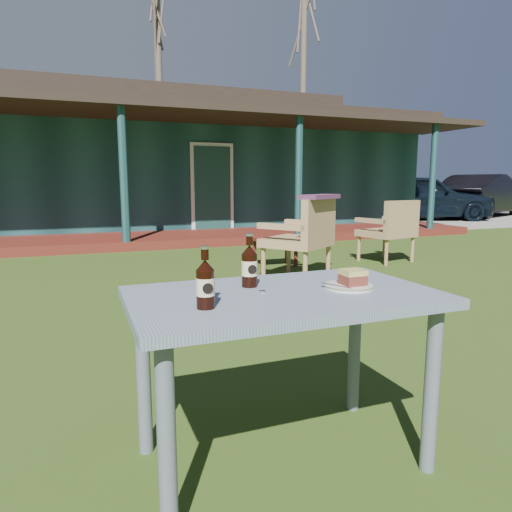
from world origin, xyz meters
name	(u,v)px	position (x,y,z in m)	size (l,w,h in m)	color
ground	(193,339)	(0.00, 0.00, 0.00)	(80.00, 80.00, 0.00)	#334916
pavilion	(106,165)	(0.00, 9.39, 1.61)	(15.80, 8.30, 3.45)	#173B3D
gravel_strip	(446,218)	(10.50, 8.50, 0.01)	(9.00, 6.00, 0.02)	gray
tree_mid	(160,103)	(3.00, 18.50, 4.75)	(0.28, 0.28, 9.50)	brown
tree_right	(303,90)	(9.50, 17.00, 5.50)	(0.28, 0.28, 11.00)	brown
car_near	(420,197)	(9.25, 8.34, 0.72)	(1.70, 4.23, 1.44)	black
car_far	(483,196)	(12.32, 8.77, 0.72)	(1.52, 4.37, 1.44)	black
cafe_table	(283,317)	(0.00, -1.60, 0.62)	(1.20, 0.70, 0.72)	slate
plate	(348,286)	(0.28, -1.63, 0.73)	(0.20, 0.20, 0.01)	silver
cake_slice	(353,277)	(0.30, -1.63, 0.77)	(0.09, 0.09, 0.06)	maroon
fork	(336,286)	(0.22, -1.64, 0.74)	(0.01, 0.14, 0.00)	silver
cola_bottle_near	(249,266)	(-0.09, -1.46, 0.81)	(0.07, 0.07, 0.22)	black
cola_bottle_far	(205,284)	(-0.35, -1.71, 0.81)	(0.06, 0.07, 0.22)	black
bottle_cap	(262,292)	(-0.08, -1.57, 0.72)	(0.03, 0.03, 0.01)	silver
armchair_left	(304,235)	(1.74, 1.61, 0.54)	(0.97, 0.96, 0.97)	#A07B50
armchair_right	(391,228)	(3.49, 2.25, 0.51)	(0.79, 0.76, 0.90)	#A07B50
floral_throw	(320,197)	(1.85, 1.45, 0.99)	(0.65, 0.23, 0.05)	#562B4A
side_table	(275,242)	(1.79, 2.57, 0.34)	(0.60, 0.40, 0.40)	#5C1E16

